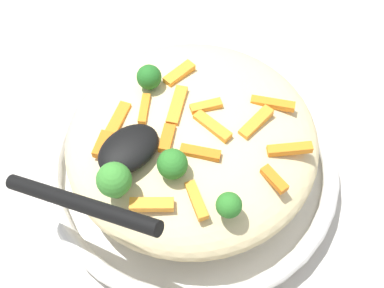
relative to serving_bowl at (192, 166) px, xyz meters
name	(u,v)px	position (x,y,z in m)	size (l,w,h in m)	color
ground_plane	(192,176)	(0.00, 0.00, -0.02)	(2.40, 2.40, 0.00)	beige
serving_bowl	(192,166)	(0.00, 0.00, 0.00)	(0.29, 0.29, 0.04)	white
pasta_mound	(192,140)	(0.00, 0.00, 0.05)	(0.23, 0.23, 0.07)	beige
carrot_piece_0	(179,74)	(0.03, 0.04, 0.08)	(0.03, 0.01, 0.01)	orange
carrot_piece_1	(200,153)	(-0.02, -0.03, 0.08)	(0.03, 0.01, 0.01)	orange
carrot_piece_2	(290,149)	(0.04, -0.08, 0.08)	(0.04, 0.01, 0.01)	orange
carrot_piece_3	(170,141)	(-0.03, 0.00, 0.08)	(0.03, 0.01, 0.01)	orange
carrot_piece_4	(256,123)	(0.04, -0.04, 0.08)	(0.04, 0.01, 0.01)	orange
carrot_piece_5	(206,106)	(0.02, 0.00, 0.08)	(0.03, 0.01, 0.01)	orange
carrot_piece_6	(212,126)	(0.01, -0.02, 0.08)	(0.04, 0.01, 0.01)	orange
carrot_piece_7	(144,109)	(-0.02, 0.04, 0.08)	(0.03, 0.01, 0.01)	orange
carrot_piece_8	(152,205)	(-0.08, -0.03, 0.08)	(0.03, 0.01, 0.01)	orange
carrot_piece_9	(273,104)	(0.07, -0.04, 0.08)	(0.04, 0.01, 0.01)	orange
carrot_piece_10	(196,200)	(-0.05, -0.06, 0.08)	(0.03, 0.01, 0.01)	orange
carrot_piece_11	(118,120)	(-0.05, 0.05, 0.08)	(0.04, 0.01, 0.01)	orange
carrot_piece_12	(103,145)	(-0.07, 0.04, 0.08)	(0.02, 0.01, 0.01)	orange
carrot_piece_13	(178,105)	(0.00, 0.02, 0.08)	(0.04, 0.01, 0.01)	orange
carrot_piece_14	(274,179)	(0.01, -0.09, 0.08)	(0.03, 0.01, 0.01)	orange
broccoli_floret_0	(151,76)	(0.00, 0.05, 0.09)	(0.02, 0.02, 0.03)	#205B1C
broccoli_floret_1	(172,164)	(-0.05, -0.03, 0.09)	(0.02, 0.02, 0.03)	#296820
broccoli_floret_2	(114,180)	(-0.09, -0.01, 0.09)	(0.03, 0.03, 0.04)	#377928
broccoli_floret_3	(229,205)	(-0.04, -0.08, 0.09)	(0.02, 0.02, 0.02)	#296820
serving_spoon	(113,166)	(-0.08, 0.00, 0.09)	(0.12, 0.13, 0.06)	black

